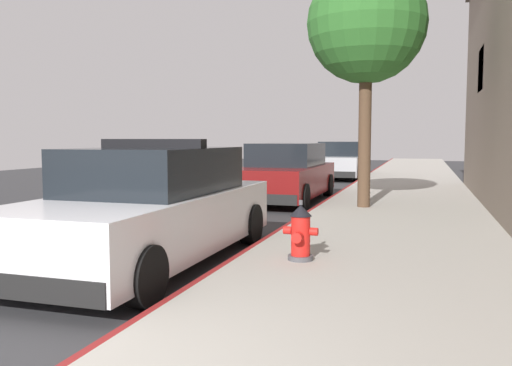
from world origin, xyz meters
TOP-DOWN VIEW (x-y plane):
  - ground_plane at (-4.21, 10.00)m, footprint 29.70×60.00m
  - sidewalk_pavement at (1.79, 10.00)m, footprint 3.59×60.00m
  - curb_painted_edge at (-0.04, 10.00)m, footprint 0.08×60.00m
  - police_cruiser at (-1.22, 3.70)m, footprint 1.94×4.84m
  - parked_car_silver_ahead at (-1.27, 11.22)m, footprint 1.94×4.84m
  - parked_car_dark_far at (-1.06, 19.99)m, footprint 1.94×4.84m
  - fire_hydrant at (0.80, 3.82)m, footprint 0.44×0.40m
  - street_tree at (0.99, 9.41)m, footprint 2.61×2.61m

SIDE VIEW (x-z plane):
  - ground_plane at x=-4.21m, z-range -0.20..0.00m
  - sidewalk_pavement at x=1.79m, z-range 0.00..0.16m
  - curb_painted_edge at x=-0.04m, z-range 0.00..0.16m
  - fire_hydrant at x=0.80m, z-range 0.13..0.89m
  - parked_car_silver_ahead at x=-1.27m, z-range -0.04..1.52m
  - parked_car_dark_far at x=-1.06m, z-range -0.04..1.52m
  - police_cruiser at x=-1.22m, z-range -0.10..1.58m
  - street_tree at x=0.99m, z-range 1.49..6.84m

